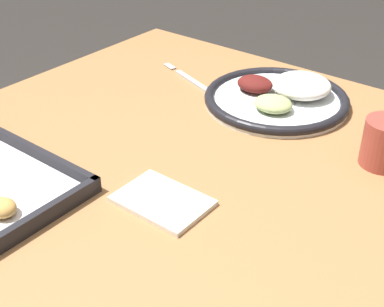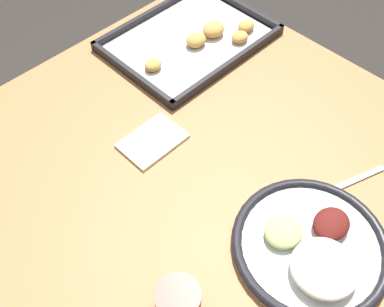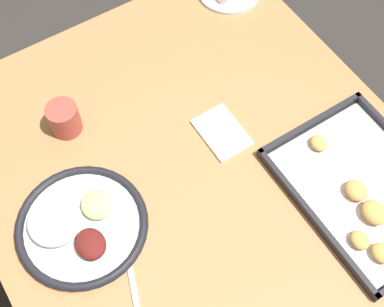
% 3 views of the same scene
% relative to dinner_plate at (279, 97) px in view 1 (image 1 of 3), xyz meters
% --- Properties ---
extents(dining_table, '(1.04, 0.99, 0.74)m').
position_rel_dinner_plate_xyz_m(dining_table, '(-0.02, 0.30, -0.12)').
color(dining_table, olive).
rests_on(dining_table, ground_plane).
extents(dinner_plate, '(0.29, 0.29, 0.05)m').
position_rel_dinner_plate_xyz_m(dinner_plate, '(0.00, 0.00, 0.00)').
color(dinner_plate, silver).
rests_on(dinner_plate, dining_table).
extents(fork, '(0.20, 0.08, 0.00)m').
position_rel_dinner_plate_xyz_m(fork, '(0.20, 0.03, -0.01)').
color(fork, '#B2B2B7').
rests_on(fork, dining_table).
extents(napkin, '(0.14, 0.10, 0.01)m').
position_rel_dinner_plate_xyz_m(napkin, '(-0.03, 0.40, -0.01)').
color(napkin, silver).
rests_on(napkin, dining_table).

